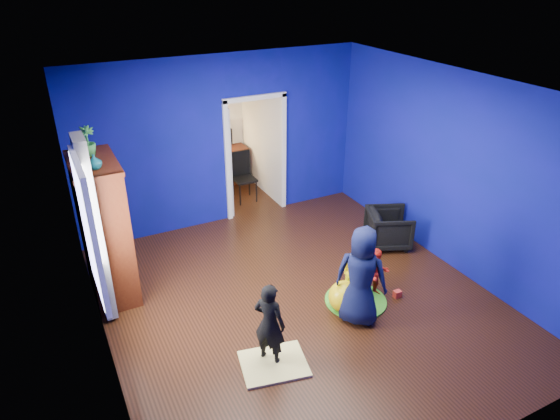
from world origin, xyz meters
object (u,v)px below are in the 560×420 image
vase (94,162)px  study_desk (226,166)px  child_navy (361,276)px  child_black (270,324)px  tv_armoire (104,230)px  kid_chair (358,276)px  play_mat (356,300)px  hopper_ball (345,297)px  armchair (389,228)px  crt_tv (107,226)px  toddler_red (376,273)px  folding_chair (244,178)px

vase → study_desk: vase is taller
child_navy → vase: vase is taller
child_black → tv_armoire: (-1.37, 2.24, 0.45)m
vase → kid_chair: vase is taller
tv_armoire → study_desk: size_ratio=2.23×
play_mat → hopper_ball: bearing=-161.9°
tv_armoire → play_mat: size_ratio=2.32×
child_black → hopper_ball: child_black is taller
hopper_ball → study_desk: 4.70m
armchair → kid_chair: size_ratio=1.35×
child_black → tv_armoire: tv_armoire is taller
crt_tv → kid_chair: size_ratio=1.40×
play_mat → armchair: bearing=37.8°
hopper_ball → kid_chair: (0.40, 0.27, 0.04)m
hopper_ball → tv_armoire: bearing=145.2°
toddler_red → kid_chair: size_ratio=1.48×
child_navy → kid_chair: 0.76m
folding_chair → hopper_ball: bearing=-92.5°
toddler_red → folding_chair: bearing=112.8°
hopper_ball → study_desk: size_ratio=0.49×
folding_chair → crt_tv: bearing=-145.8°
child_black → hopper_ball: (1.29, 0.39, -0.31)m
kid_chair → folding_chair: folding_chair is taller
hopper_ball → toddler_red: bearing=7.5°
play_mat → folding_chair: bearing=91.3°
child_black → study_desk: child_black is taller
kid_chair → study_desk: size_ratio=0.57×
toddler_red → folding_chair: (-0.39, 3.66, 0.09)m
kid_chair → folding_chair: size_ratio=0.54×
toddler_red → hopper_ball: 0.58m
folding_chair → toddler_red: bearing=-84.0°
child_black → tv_armoire: 2.66m
child_navy → kid_chair: (0.35, 0.52, -0.42)m
tv_armoire → hopper_ball: size_ratio=4.57×
toddler_red → vase: 3.91m
hopper_ball → play_mat: bearing=18.1°
child_navy → vase: (-2.71, 1.79, 1.38)m
toddler_red → play_mat: bearing=-164.9°
tv_armoire → play_mat: (2.90, -1.76, -0.97)m
play_mat → study_desk: study_desk is taller
hopper_ball → play_mat: hopper_ball is taller
toddler_red → study_desk: size_ratio=0.84×
vase → tv_armoire: vase is taller
child_black → folding_chair: 4.37m
child_black → study_desk: bearing=-52.4°
kid_chair → study_desk: 4.43m
armchair → tv_armoire: tv_armoire is taller
child_black → child_navy: 1.35m
child_black → kid_chair: 1.84m
toddler_red → child_navy: bearing=-130.6°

